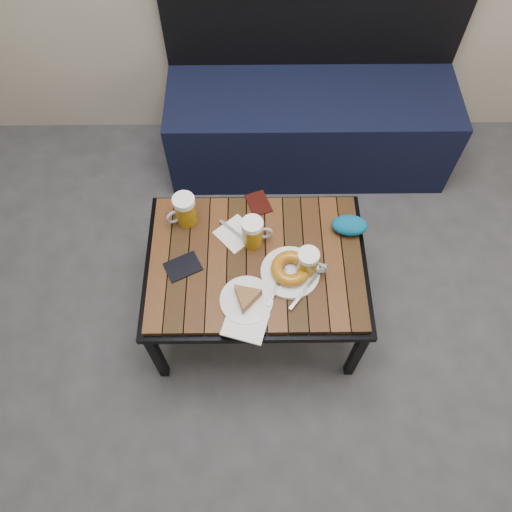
{
  "coord_description": "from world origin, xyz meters",
  "views": [
    {
      "loc": [
        -0.2,
        -0.11,
        2.09
      ],
      "look_at": [
        -0.19,
        0.82,
        0.5
      ],
      "focal_mm": 35.0,
      "sensor_mm": 36.0,
      "label": 1
    }
  ],
  "objects_px": {
    "bench": "(310,118)",
    "cafe_table": "(256,266)",
    "passport_burgundy": "(259,203)",
    "plate_pie": "(246,298)",
    "beer_mug_left": "(185,210)",
    "knit_pouch": "(350,225)",
    "passport_navy": "(183,267)",
    "beer_mug_centre": "(253,232)",
    "plate_bagel": "(290,270)",
    "beer_mug_right": "(308,263)"
  },
  "relations": [
    {
      "from": "beer_mug_right",
      "to": "knit_pouch",
      "type": "bearing_deg",
      "value": 64.3
    },
    {
      "from": "passport_navy",
      "to": "passport_burgundy",
      "type": "bearing_deg",
      "value": 108.83
    },
    {
      "from": "cafe_table",
      "to": "plate_pie",
      "type": "height_order",
      "value": "plate_pie"
    },
    {
      "from": "bench",
      "to": "passport_navy",
      "type": "xyz_separation_m",
      "value": [
        -0.55,
        -0.97,
        0.2
      ]
    },
    {
      "from": "bench",
      "to": "passport_burgundy",
      "type": "xyz_separation_m",
      "value": [
        -0.27,
        -0.68,
        0.2
      ]
    },
    {
      "from": "beer_mug_right",
      "to": "plate_bagel",
      "type": "relative_size",
      "value": 0.47
    },
    {
      "from": "bench",
      "to": "beer_mug_right",
      "type": "relative_size",
      "value": 11.18
    },
    {
      "from": "plate_pie",
      "to": "plate_bagel",
      "type": "distance_m",
      "value": 0.19
    },
    {
      "from": "beer_mug_left",
      "to": "beer_mug_right",
      "type": "distance_m",
      "value": 0.51
    },
    {
      "from": "beer_mug_centre",
      "to": "plate_bagel",
      "type": "bearing_deg",
      "value": -51.3
    },
    {
      "from": "bench",
      "to": "knit_pouch",
      "type": "relative_size",
      "value": 10.06
    },
    {
      "from": "passport_burgundy",
      "to": "passport_navy",
      "type": "bearing_deg",
      "value": -154.87
    },
    {
      "from": "bench",
      "to": "beer_mug_left",
      "type": "relative_size",
      "value": 10.32
    },
    {
      "from": "passport_burgundy",
      "to": "beer_mug_centre",
      "type": "bearing_deg",
      "value": -117.6
    },
    {
      "from": "beer_mug_centre",
      "to": "knit_pouch",
      "type": "distance_m",
      "value": 0.38
    },
    {
      "from": "bench",
      "to": "knit_pouch",
      "type": "distance_m",
      "value": 0.84
    },
    {
      "from": "bench",
      "to": "knit_pouch",
      "type": "bearing_deg",
      "value": -84.33
    },
    {
      "from": "cafe_table",
      "to": "beer_mug_centre",
      "type": "xyz_separation_m",
      "value": [
        -0.01,
        0.08,
        0.11
      ]
    },
    {
      "from": "beer_mug_right",
      "to": "passport_navy",
      "type": "bearing_deg",
      "value": -165.12
    },
    {
      "from": "knit_pouch",
      "to": "bench",
      "type": "bearing_deg",
      "value": 95.67
    },
    {
      "from": "cafe_table",
      "to": "beer_mug_right",
      "type": "bearing_deg",
      "value": -15.55
    },
    {
      "from": "plate_pie",
      "to": "passport_navy",
      "type": "relative_size",
      "value": 1.51
    },
    {
      "from": "beer_mug_left",
      "to": "beer_mug_right",
      "type": "xyz_separation_m",
      "value": [
        0.46,
        -0.23,
        -0.01
      ]
    },
    {
      "from": "bench",
      "to": "beer_mug_left",
      "type": "distance_m",
      "value": 0.97
    },
    {
      "from": "cafe_table",
      "to": "passport_burgundy",
      "type": "bearing_deg",
      "value": 87.2
    },
    {
      "from": "beer_mug_left",
      "to": "passport_burgundy",
      "type": "height_order",
      "value": "beer_mug_left"
    },
    {
      "from": "passport_navy",
      "to": "knit_pouch",
      "type": "bearing_deg",
      "value": 77.65
    },
    {
      "from": "cafe_table",
      "to": "knit_pouch",
      "type": "xyz_separation_m",
      "value": [
        0.36,
        0.13,
        0.07
      ]
    },
    {
      "from": "cafe_table",
      "to": "beer_mug_left",
      "type": "bearing_deg",
      "value": 145.95
    },
    {
      "from": "cafe_table",
      "to": "beer_mug_right",
      "type": "distance_m",
      "value": 0.22
    },
    {
      "from": "beer_mug_left",
      "to": "plate_pie",
      "type": "relative_size",
      "value": 0.71
    },
    {
      "from": "passport_navy",
      "to": "beer_mug_left",
      "type": "bearing_deg",
      "value": 153.09
    },
    {
      "from": "beer_mug_centre",
      "to": "passport_navy",
      "type": "xyz_separation_m",
      "value": [
        -0.26,
        -0.11,
        -0.06
      ]
    },
    {
      "from": "beer_mug_centre",
      "to": "plate_bagel",
      "type": "distance_m",
      "value": 0.2
    },
    {
      "from": "bench",
      "to": "passport_burgundy",
      "type": "distance_m",
      "value": 0.76
    },
    {
      "from": "beer_mug_right",
      "to": "passport_burgundy",
      "type": "relative_size",
      "value": 1.11
    },
    {
      "from": "beer_mug_left",
      "to": "cafe_table",
      "type": "bearing_deg",
      "value": 116.94
    },
    {
      "from": "beer_mug_right",
      "to": "passport_burgundy",
      "type": "xyz_separation_m",
      "value": [
        -0.17,
        0.31,
        -0.06
      ]
    },
    {
      "from": "plate_bagel",
      "to": "knit_pouch",
      "type": "relative_size",
      "value": 1.9
    },
    {
      "from": "bench",
      "to": "plate_bagel",
      "type": "distance_m",
      "value": 1.04
    },
    {
      "from": "beer_mug_left",
      "to": "passport_burgundy",
      "type": "distance_m",
      "value": 0.3
    },
    {
      "from": "cafe_table",
      "to": "passport_burgundy",
      "type": "height_order",
      "value": "passport_burgundy"
    },
    {
      "from": "bench",
      "to": "cafe_table",
      "type": "bearing_deg",
      "value": -106.57
    },
    {
      "from": "beer_mug_left",
      "to": "passport_burgundy",
      "type": "relative_size",
      "value": 1.21
    },
    {
      "from": "plate_pie",
      "to": "plate_bagel",
      "type": "bearing_deg",
      "value": 34.36
    },
    {
      "from": "bench",
      "to": "beer_mug_centre",
      "type": "relative_size",
      "value": 10.81
    },
    {
      "from": "cafe_table",
      "to": "beer_mug_left",
      "type": "xyz_separation_m",
      "value": [
        -0.27,
        0.18,
        0.11
      ]
    },
    {
      "from": "knit_pouch",
      "to": "passport_navy",
      "type": "bearing_deg",
      "value": -165.75
    },
    {
      "from": "passport_navy",
      "to": "bench",
      "type": "bearing_deg",
      "value": 123.76
    },
    {
      "from": "bench",
      "to": "cafe_table",
      "type": "distance_m",
      "value": 0.99
    }
  ]
}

